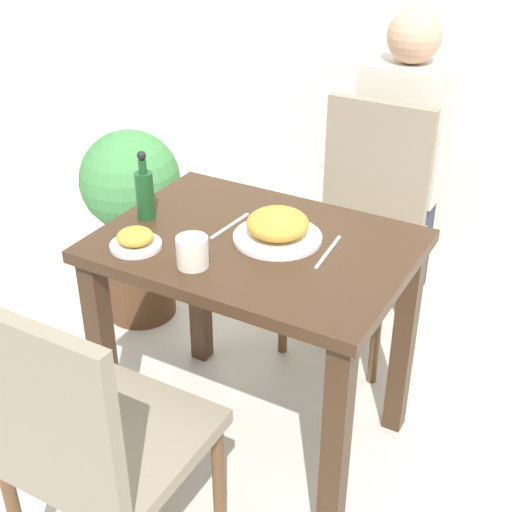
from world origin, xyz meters
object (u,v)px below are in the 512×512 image
(drink_cup, at_px, (192,252))
(potted_plant_left, at_px, (133,211))
(food_plate, at_px, (278,227))
(side_plate, at_px, (135,240))
(sauce_bottle, at_px, (145,193))
(chair_near, at_px, (87,438))
(person_figure, at_px, (401,162))
(chair_far, at_px, (362,215))

(drink_cup, bearing_deg, potted_plant_left, 139.17)
(food_plate, relative_size, side_plate, 1.74)
(side_plate, xyz_separation_m, drink_cup, (0.19, -0.01, 0.02))
(food_plate, height_order, sauce_bottle, sauce_bottle)
(chair_near, bearing_deg, person_figure, -94.26)
(side_plate, bearing_deg, person_figure, 75.49)
(chair_near, height_order, food_plate, chair_near)
(side_plate, bearing_deg, sauce_bottle, 117.42)
(side_plate, relative_size, potted_plant_left, 0.18)
(potted_plant_left, bearing_deg, food_plate, -23.63)
(chair_near, distance_m, food_plate, 0.75)
(drink_cup, relative_size, person_figure, 0.07)
(food_plate, height_order, drink_cup, food_plate)
(chair_far, xyz_separation_m, food_plate, (-0.00, -0.66, 0.25))
(sauce_bottle, bearing_deg, drink_cup, -30.99)
(side_plate, bearing_deg, potted_plant_left, 130.06)
(potted_plant_left, bearing_deg, person_figure, 39.91)
(chair_near, distance_m, sauce_bottle, 0.74)
(chair_near, xyz_separation_m, person_figure, (0.13, 1.72, 0.07))
(potted_plant_left, distance_m, person_figure, 1.07)
(person_figure, bearing_deg, chair_near, -94.26)
(chair_near, height_order, drink_cup, chair_near)
(sauce_bottle, xyz_separation_m, person_figure, (0.41, 1.10, -0.22))
(potted_plant_left, bearing_deg, chair_far, 20.87)
(chair_far, height_order, potted_plant_left, chair_far)
(chair_far, height_order, side_plate, chair_far)
(chair_far, relative_size, food_plate, 3.62)
(chair_far, xyz_separation_m, potted_plant_left, (-0.81, -0.31, -0.05))
(chair_near, relative_size, person_figure, 0.77)
(potted_plant_left, xyz_separation_m, person_figure, (0.81, 0.68, 0.12))
(drink_cup, bearing_deg, chair_far, 81.80)
(chair_near, relative_size, sauce_bottle, 4.31)
(side_plate, xyz_separation_m, potted_plant_left, (-0.49, 0.58, -0.29))
(food_plate, bearing_deg, side_plate, -144.06)
(food_plate, xyz_separation_m, sauce_bottle, (-0.40, -0.07, 0.04))
(sauce_bottle, height_order, person_figure, person_figure)
(chair_near, xyz_separation_m, potted_plant_left, (-0.68, 1.04, -0.05))
(sauce_bottle, bearing_deg, potted_plant_left, 133.87)
(food_plate, height_order, potted_plant_left, food_plate)
(side_plate, bearing_deg, food_plate, 35.94)
(person_figure, bearing_deg, food_plate, -90.62)
(side_plate, distance_m, sauce_bottle, 0.19)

